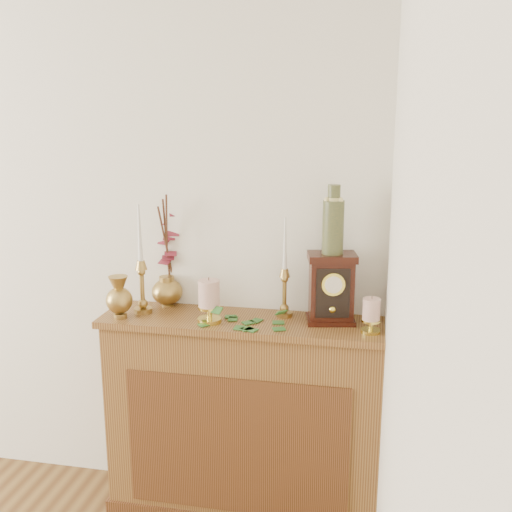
% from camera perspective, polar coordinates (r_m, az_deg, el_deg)
% --- Properties ---
extents(console_shelf, '(1.24, 0.34, 0.93)m').
position_cam_1_polar(console_shelf, '(2.79, -1.20, -15.58)').
color(console_shelf, brown).
rests_on(console_shelf, ground).
extents(candlestick_left, '(0.08, 0.08, 0.48)m').
position_cam_1_polar(candlestick_left, '(2.67, -10.84, -2.07)').
color(candlestick_left, '#A08240').
rests_on(candlestick_left, console_shelf).
extents(candlestick_center, '(0.07, 0.07, 0.43)m').
position_cam_1_polar(candlestick_center, '(2.58, 2.74, -2.74)').
color(candlestick_center, '#A08240').
rests_on(candlestick_center, console_shelf).
extents(bud_vase, '(0.11, 0.11, 0.19)m').
position_cam_1_polar(bud_vase, '(2.64, -12.91, -3.86)').
color(bud_vase, '#A08240').
rests_on(bud_vase, console_shelf).
extents(ginger_jar, '(0.21, 0.23, 0.52)m').
position_cam_1_polar(ginger_jar, '(2.76, -8.29, 0.16)').
color(ginger_jar, '#A08240').
rests_on(ginger_jar, console_shelf).
extents(pillar_candle_left, '(0.10, 0.10, 0.20)m').
position_cam_1_polar(pillar_candle_left, '(2.52, -4.49, -4.10)').
color(pillar_candle_left, gold).
rests_on(pillar_candle_left, console_shelf).
extents(pillar_candle_right, '(0.08, 0.08, 0.15)m').
position_cam_1_polar(pillar_candle_right, '(2.45, 10.92, -5.42)').
color(pillar_candle_right, gold).
rests_on(pillar_candle_right, console_shelf).
extents(ivy_garland, '(0.44, 0.21, 0.08)m').
position_cam_1_polar(ivy_garland, '(2.51, -0.35, -6.24)').
color(ivy_garland, '#2B5F24').
rests_on(ivy_garland, console_shelf).
extents(mantel_clock, '(0.22, 0.17, 0.30)m').
position_cam_1_polar(mantel_clock, '(2.52, 7.18, -3.13)').
color(mantel_clock, '#35130A').
rests_on(mantel_clock, console_shelf).
extents(ceramic_vase, '(0.09, 0.09, 0.28)m').
position_cam_1_polar(ceramic_vase, '(2.46, 7.36, 3.13)').
color(ceramic_vase, '#162D24').
rests_on(ceramic_vase, mantel_clock).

